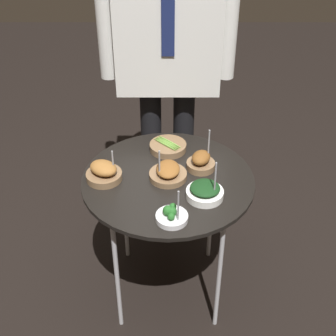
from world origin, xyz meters
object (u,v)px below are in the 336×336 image
Objects in this scene: serving_cart at (168,186)px; bowl_roast_back_left at (201,162)px; bowl_roast_far_rim at (104,172)px; bowl_broccoli_front_center at (172,215)px; bowl_roast_back_right at (168,173)px; bowl_spinach_mid_right at (205,192)px; bowl_asparagus_near_rim at (167,147)px; waiter_figure at (167,39)px.

serving_cart is 3.98× the size of bowl_roast_back_left.
bowl_roast_far_rim is 0.41m from bowl_roast_back_left.
bowl_roast_back_left is at bearing 68.85° from bowl_broccoli_front_center.
bowl_roast_back_right is 0.26m from bowl_broccoli_front_center.
bowl_roast_back_left reaches higher than bowl_roast_back_right.
bowl_spinach_mid_right is at bearing -41.05° from serving_cart.
bowl_roast_far_rim is at bearing -139.82° from bowl_asparagus_near_rim.
bowl_roast_back_left is at bearing -45.19° from bowl_asparagus_near_rim.
waiter_figure is at bearing 90.40° from serving_cart.
bowl_broccoli_front_center is (0.01, -0.26, 0.06)m from serving_cart.
bowl_roast_back_right is 0.87× the size of bowl_spinach_mid_right.
waiter_figure is at bearing 90.30° from bowl_roast_back_right.
bowl_spinach_mid_right is 1.16× the size of bowl_broccoli_front_center.
bowl_roast_back_left is at bearing 10.79° from bowl_roast_far_rim.
bowl_roast_far_rim is 0.85× the size of bowl_roast_back_left.
bowl_roast_back_left reaches higher than bowl_asparagus_near_rim.
bowl_asparagus_near_rim is at bearing 40.18° from bowl_roast_far_rim.
bowl_roast_far_rim is 0.34m from bowl_asparagus_near_rim.
serving_cart is 0.42× the size of waiter_figure.
waiter_figure is (-0.00, 0.30, 0.39)m from bowl_asparagus_near_rim.
bowl_roast_back_right reaches higher than serving_cart.
bowl_asparagus_near_rim is 0.49m from waiter_figure.
waiter_figure is (-0.02, 0.77, 0.38)m from bowl_broccoli_front_center.
bowl_roast_far_rim is at bearing -178.82° from bowl_roast_back_right.
bowl_roast_far_rim is 0.09× the size of waiter_figure.
bowl_broccoli_front_center is at bearing -111.15° from bowl_roast_back_left.
bowl_roast_back_right is (-0.00, -0.00, 0.07)m from serving_cart.
bowl_asparagus_near_rim is at bearing 113.50° from bowl_spinach_mid_right.
serving_cart is at bearing 138.95° from bowl_spinach_mid_right.
bowl_asparagus_near_rim is at bearing -89.86° from waiter_figure.
serving_cart is 0.17m from bowl_roast_back_left.
bowl_asparagus_near_rim is 0.91× the size of bowl_roast_back_left.
serving_cart is at bearing 68.54° from bowl_roast_back_right.
bowl_spinach_mid_right reaches higher than bowl_broccoli_front_center.
waiter_figure reaches higher than bowl_spinach_mid_right.
bowl_roast_far_rim is 0.42m from bowl_spinach_mid_right.
bowl_spinach_mid_right is (0.14, -0.13, 0.07)m from serving_cart.
bowl_broccoli_front_center is 0.47m from bowl_asparagus_near_rim.
bowl_spinach_mid_right is (0.41, -0.12, -0.01)m from bowl_roast_far_rim.
bowl_roast_back_right is at bearing -89.47° from bowl_asparagus_near_rim.
bowl_broccoli_front_center is 0.35m from bowl_roast_back_left.
bowl_broccoli_front_center reaches higher than bowl_asparagus_near_rim.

